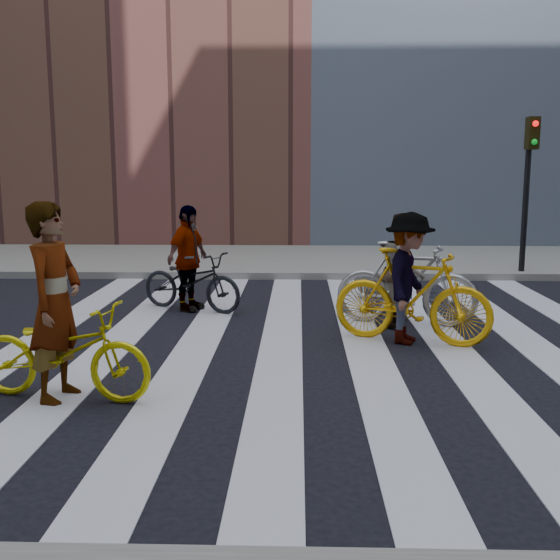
{
  "coord_description": "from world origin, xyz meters",
  "views": [
    {
      "loc": [
        -0.33,
        -8.45,
        2.29
      ],
      "look_at": [
        -0.58,
        0.3,
        0.8
      ],
      "focal_mm": 42.0,
      "sensor_mm": 36.0,
      "label": 1
    }
  ],
  "objects_px": {
    "rider_left": "(55,302)",
    "rider_mid": "(404,270)",
    "bike_dark_rear": "(191,281)",
    "traffic_signal": "(529,169)",
    "rider_rear": "(188,258)",
    "rider_right": "(409,278)",
    "bike_yellow_left": "(63,351)",
    "bike_silver_mid": "(407,284)",
    "bike_yellow_right": "(412,296)"
  },
  "relations": [
    {
      "from": "traffic_signal",
      "to": "bike_dark_rear",
      "type": "bearing_deg",
      "value": -152.8
    },
    {
      "from": "rider_right",
      "to": "rider_left",
      "type": "bearing_deg",
      "value": 141.64
    },
    {
      "from": "traffic_signal",
      "to": "bike_yellow_left",
      "type": "distance_m",
      "value": 10.48
    },
    {
      "from": "bike_silver_mid",
      "to": "bike_yellow_left",
      "type": "bearing_deg",
      "value": 144.08
    },
    {
      "from": "rider_left",
      "to": "rider_right",
      "type": "xyz_separation_m",
      "value": [
        3.85,
        2.26,
        -0.12
      ]
    },
    {
      "from": "rider_mid",
      "to": "bike_yellow_right",
      "type": "bearing_deg",
      "value": -168.12
    },
    {
      "from": "bike_dark_rear",
      "to": "bike_silver_mid",
      "type": "bearing_deg",
      "value": -80.6
    },
    {
      "from": "bike_yellow_left",
      "to": "traffic_signal",
      "type": "bearing_deg",
      "value": -33.64
    },
    {
      "from": "bike_yellow_right",
      "to": "rider_rear",
      "type": "distance_m",
      "value": 3.82
    },
    {
      "from": "rider_rear",
      "to": "bike_dark_rear",
      "type": "bearing_deg",
      "value": -65.3
    },
    {
      "from": "traffic_signal",
      "to": "rider_right",
      "type": "distance_m",
      "value": 6.35
    },
    {
      "from": "bike_yellow_right",
      "to": "rider_right",
      "type": "relative_size",
      "value": 1.21
    },
    {
      "from": "bike_dark_rear",
      "to": "rider_left",
      "type": "bearing_deg",
      "value": -164.21
    },
    {
      "from": "bike_silver_mid",
      "to": "bike_yellow_right",
      "type": "distance_m",
      "value": 1.02
    },
    {
      "from": "bike_yellow_left",
      "to": "bike_silver_mid",
      "type": "height_order",
      "value": "bike_silver_mid"
    },
    {
      "from": "rider_mid",
      "to": "bike_dark_rear",
      "type": "bearing_deg",
      "value": 88.81
    },
    {
      "from": "rider_left",
      "to": "bike_dark_rear",
      "type": "bearing_deg",
      "value": 0.73
    },
    {
      "from": "bike_yellow_right",
      "to": "rider_mid",
      "type": "relative_size",
      "value": 1.26
    },
    {
      "from": "bike_dark_rear",
      "to": "rider_mid",
      "type": "xyz_separation_m",
      "value": [
        3.29,
        -0.91,
        0.35
      ]
    },
    {
      "from": "rider_right",
      "to": "bike_yellow_right",
      "type": "bearing_deg",
      "value": -68.82
    },
    {
      "from": "bike_yellow_left",
      "to": "bike_silver_mid",
      "type": "bearing_deg",
      "value": -40.61
    },
    {
      "from": "bike_silver_mid",
      "to": "bike_yellow_right",
      "type": "height_order",
      "value": "bike_yellow_right"
    },
    {
      "from": "rider_left",
      "to": "rider_right",
      "type": "bearing_deg",
      "value": -49.9
    },
    {
      "from": "rider_rear",
      "to": "rider_mid",
      "type": "bearing_deg",
      "value": -80.6
    },
    {
      "from": "rider_mid",
      "to": "bike_yellow_left",
      "type": "bearing_deg",
      "value": 144.44
    },
    {
      "from": "rider_left",
      "to": "rider_rear",
      "type": "xyz_separation_m",
      "value": [
        0.61,
        4.19,
        -0.13
      ]
    },
    {
      "from": "bike_dark_rear",
      "to": "bike_yellow_right",
      "type": "bearing_deg",
      "value": -96.05
    },
    {
      "from": "bike_dark_rear",
      "to": "rider_rear",
      "type": "height_order",
      "value": "rider_rear"
    },
    {
      "from": "bike_dark_rear",
      "to": "rider_right",
      "type": "xyz_separation_m",
      "value": [
        3.19,
        -1.93,
        0.39
      ]
    },
    {
      "from": "rider_rear",
      "to": "bike_silver_mid",
      "type": "bearing_deg",
      "value": -80.39
    },
    {
      "from": "bike_yellow_right",
      "to": "rider_left",
      "type": "height_order",
      "value": "rider_left"
    },
    {
      "from": "traffic_signal",
      "to": "bike_yellow_right",
      "type": "bearing_deg",
      "value": -121.57
    },
    {
      "from": "bike_dark_rear",
      "to": "traffic_signal",
      "type": "bearing_deg",
      "value": -38.1
    },
    {
      "from": "rider_mid",
      "to": "rider_right",
      "type": "relative_size",
      "value": 0.96
    },
    {
      "from": "bike_yellow_right",
      "to": "rider_right",
      "type": "xyz_separation_m",
      "value": [
        -0.05,
        0.0,
        0.24
      ]
    },
    {
      "from": "bike_silver_mid",
      "to": "bike_dark_rear",
      "type": "distance_m",
      "value": 3.46
    },
    {
      "from": "bike_yellow_right",
      "to": "rider_left",
      "type": "xyz_separation_m",
      "value": [
        -3.9,
        -2.26,
        0.36
      ]
    },
    {
      "from": "rider_rear",
      "to": "rider_right",
      "type": "bearing_deg",
      "value": -96.05
    },
    {
      "from": "bike_yellow_right",
      "to": "rider_rear",
      "type": "relative_size",
      "value": 1.22
    },
    {
      "from": "bike_yellow_left",
      "to": "bike_silver_mid",
      "type": "distance_m",
      "value": 5.13
    },
    {
      "from": "traffic_signal",
      "to": "rider_right",
      "type": "relative_size",
      "value": 1.91
    },
    {
      "from": "rider_left",
      "to": "rider_mid",
      "type": "bearing_deg",
      "value": -40.61
    },
    {
      "from": "rider_left",
      "to": "rider_rear",
      "type": "height_order",
      "value": "rider_left"
    },
    {
      "from": "traffic_signal",
      "to": "rider_mid",
      "type": "xyz_separation_m",
      "value": [
        -3.18,
        -4.24,
        -1.45
      ]
    },
    {
      "from": "traffic_signal",
      "to": "bike_silver_mid",
      "type": "distance_m",
      "value": 5.53
    },
    {
      "from": "rider_left",
      "to": "rider_mid",
      "type": "relative_size",
      "value": 1.19
    },
    {
      "from": "bike_silver_mid",
      "to": "bike_dark_rear",
      "type": "height_order",
      "value": "bike_silver_mid"
    },
    {
      "from": "traffic_signal",
      "to": "rider_mid",
      "type": "bearing_deg",
      "value": -126.92
    },
    {
      "from": "bike_silver_mid",
      "to": "rider_right",
      "type": "xyz_separation_m",
      "value": [
        -0.14,
        -1.02,
        0.25
      ]
    },
    {
      "from": "bike_yellow_right",
      "to": "bike_dark_rear",
      "type": "xyz_separation_m",
      "value": [
        -3.24,
        1.93,
        -0.15
      ]
    }
  ]
}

